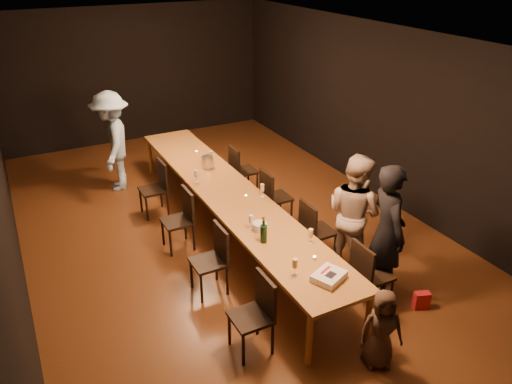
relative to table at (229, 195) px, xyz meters
name	(u,v)px	position (x,y,z in m)	size (l,w,h in m)	color
ground	(230,234)	(0.00, 0.00, -0.70)	(10.00, 10.00, 0.00)	#3F1D0F
room_shell	(226,107)	(0.00, 0.00, 1.38)	(6.04, 10.04, 3.02)	black
table	(229,195)	(0.00, 0.00, 0.00)	(0.90, 6.00, 0.75)	olive
chair_right_0	(373,274)	(0.85, -2.40, -0.24)	(0.42, 0.42, 0.93)	black
chair_right_1	(318,230)	(0.85, -1.20, -0.24)	(0.42, 0.42, 0.93)	black
chair_right_2	(277,197)	(0.85, 0.00, -0.24)	(0.42, 0.42, 0.93)	black
chair_right_3	(244,170)	(0.85, 1.20, -0.24)	(0.42, 0.42, 0.93)	black
chair_left_0	(251,317)	(-0.85, -2.40, -0.24)	(0.42, 0.42, 0.93)	black
chair_left_1	(208,262)	(-0.85, -1.20, -0.24)	(0.42, 0.42, 0.93)	black
chair_left_2	(177,221)	(-0.85, 0.00, -0.24)	(0.42, 0.42, 0.93)	black
chair_left_3	(153,189)	(-0.85, 1.20, -0.24)	(0.42, 0.42, 0.93)	black
woman_birthday	(387,232)	(1.15, -2.25, 0.21)	(0.66, 0.44, 1.82)	black
woman_tan	(354,213)	(1.15, -1.58, 0.15)	(0.83, 0.65, 1.71)	tan
man_blue	(113,142)	(-1.15, 2.52, 0.22)	(1.19, 0.69, 1.85)	#94BCE4
child	(381,329)	(0.28, -3.23, -0.23)	(0.47, 0.30, 0.95)	#453326
gift_bag_red	(422,300)	(1.39, -2.76, -0.59)	(0.19, 0.11, 0.23)	red
gift_bag_blue	(374,272)	(1.23, -2.03, -0.56)	(0.23, 0.15, 0.29)	#223696
birthday_cake	(329,276)	(0.07, -2.55, 0.09)	(0.44, 0.41, 0.09)	white
plate_stack	(260,227)	(-0.12, -1.23, 0.10)	(0.20, 0.20, 0.11)	silver
champagne_bottle	(264,230)	(-0.21, -1.51, 0.23)	(0.09, 0.09, 0.37)	black
ice_bucket	(207,162)	(0.07, 1.00, 0.15)	(0.19, 0.19, 0.21)	#B6B5BA
wineglass_0	(295,267)	(-0.22, -2.28, 0.15)	(0.06, 0.06, 0.21)	beige
wineglass_1	(310,236)	(0.30, -1.81, 0.15)	(0.06, 0.06, 0.21)	beige
wineglass_2	(251,222)	(-0.20, -1.15, 0.15)	(0.06, 0.06, 0.21)	silver
wineglass_3	(262,190)	(0.37, -0.38, 0.15)	(0.06, 0.06, 0.21)	beige
wineglass_4	(196,176)	(-0.31, 0.55, 0.15)	(0.06, 0.06, 0.21)	silver
wineglass_5	(211,157)	(0.22, 1.18, 0.15)	(0.06, 0.06, 0.21)	silver
tealight_near	(314,258)	(0.15, -2.13, 0.06)	(0.05, 0.05, 0.03)	#B2B7B2
tealight_mid	(246,196)	(0.15, -0.29, 0.06)	(0.05, 0.05, 0.03)	#B2B7B2
tealight_far	(197,152)	(0.15, 1.71, 0.06)	(0.05, 0.05, 0.03)	#B2B7B2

